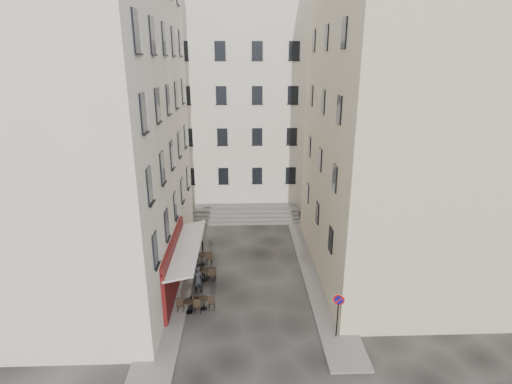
{
  "coord_description": "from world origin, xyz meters",
  "views": [
    {
      "loc": [
        -0.33,
        -20.15,
        13.37
      ],
      "look_at": [
        0.54,
        4.0,
        5.3
      ],
      "focal_mm": 28.0,
      "sensor_mm": 36.0,
      "label": 1
    }
  ],
  "objects_px": {
    "no_parking_sign": "(338,308)",
    "pedestrian": "(198,279)",
    "bistro_table_b": "(204,302)",
    "bistro_table_a": "(189,305)"
  },
  "relations": [
    {
      "from": "no_parking_sign",
      "to": "pedestrian",
      "type": "relative_size",
      "value": 1.44
    },
    {
      "from": "bistro_table_b",
      "to": "pedestrian",
      "type": "bearing_deg",
      "value": 105.62
    },
    {
      "from": "bistro_table_a",
      "to": "pedestrian",
      "type": "xyz_separation_m",
      "value": [
        0.3,
        2.02,
        0.39
      ]
    },
    {
      "from": "no_parking_sign",
      "to": "pedestrian",
      "type": "height_order",
      "value": "no_parking_sign"
    },
    {
      "from": "pedestrian",
      "to": "bistro_table_a",
      "type": "bearing_deg",
      "value": 58.21
    },
    {
      "from": "no_parking_sign",
      "to": "bistro_table_a",
      "type": "xyz_separation_m",
      "value": [
        -7.64,
        2.43,
        -1.31
      ]
    },
    {
      "from": "no_parking_sign",
      "to": "bistro_table_b",
      "type": "relative_size",
      "value": 2.01
    },
    {
      "from": "bistro_table_a",
      "to": "pedestrian",
      "type": "height_order",
      "value": "pedestrian"
    },
    {
      "from": "bistro_table_a",
      "to": "pedestrian",
      "type": "bearing_deg",
      "value": 81.56
    },
    {
      "from": "bistro_table_b",
      "to": "pedestrian",
      "type": "distance_m",
      "value": 1.85
    }
  ]
}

